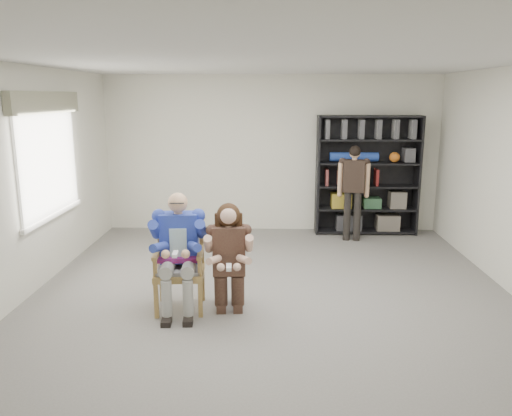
# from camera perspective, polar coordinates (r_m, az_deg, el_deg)

# --- Properties ---
(room_shell) EXTENTS (6.00, 7.00, 2.80)m
(room_shell) POSITION_cam_1_polar(r_m,az_deg,el_deg) (5.61, 1.87, 2.13)
(room_shell) COLOR white
(room_shell) RESTS_ON ground
(floor) EXTENTS (6.00, 7.00, 0.01)m
(floor) POSITION_cam_1_polar(r_m,az_deg,el_deg) (6.02, 1.78, -11.08)
(floor) COLOR slate
(floor) RESTS_ON ground
(window_left) EXTENTS (0.16, 2.00, 1.75)m
(window_left) POSITION_cam_1_polar(r_m,az_deg,el_deg) (7.18, -22.51, 5.36)
(window_left) COLOR white
(window_left) RESTS_ON room_shell
(armchair) EXTENTS (0.66, 0.64, 1.06)m
(armchair) POSITION_cam_1_polar(r_m,az_deg,el_deg) (5.81, -8.74, -6.49)
(armchair) COLOR olive
(armchair) RESTS_ON floor
(seated_man) EXTENTS (0.66, 0.87, 1.38)m
(seated_man) POSITION_cam_1_polar(r_m,az_deg,el_deg) (5.76, -8.79, -4.99)
(seated_man) COLOR #2C3396
(seated_man) RESTS_ON floor
(kneeling_woman) EXTENTS (0.60, 0.89, 1.27)m
(kneeling_woman) POSITION_cam_1_polar(r_m,az_deg,el_deg) (5.59, -3.10, -6.04)
(kneeling_woman) COLOR #3C211C
(kneeling_woman) RESTS_ON floor
(bookshelf) EXTENTS (1.80, 0.38, 2.10)m
(bookshelf) POSITION_cam_1_polar(r_m,az_deg,el_deg) (9.07, 12.60, 3.65)
(bookshelf) COLOR black
(bookshelf) RESTS_ON floor
(standing_man) EXTENTS (0.54, 0.35, 1.63)m
(standing_man) POSITION_cam_1_polar(r_m,az_deg,el_deg) (8.58, 11.03, 1.62)
(standing_man) COLOR black
(standing_man) RESTS_ON floor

